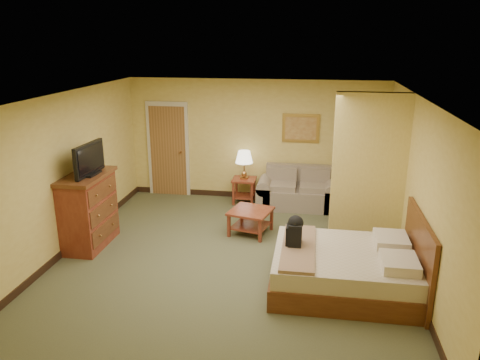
% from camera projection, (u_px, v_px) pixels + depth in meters
% --- Properties ---
extents(floor, '(6.00, 6.00, 0.00)m').
position_uv_depth(floor, '(232.00, 258.00, 7.59)').
color(floor, '#505436').
rests_on(floor, ground).
extents(ceiling, '(6.00, 6.00, 0.00)m').
position_uv_depth(ceiling, '(231.00, 97.00, 6.82)').
color(ceiling, white).
rests_on(ceiling, back_wall).
extents(back_wall, '(5.50, 0.02, 2.60)m').
position_uv_depth(back_wall, '(256.00, 141.00, 10.04)').
color(back_wall, '#DDC35E').
rests_on(back_wall, floor).
extents(left_wall, '(0.02, 6.00, 2.60)m').
position_uv_depth(left_wall, '(66.00, 174.00, 7.62)').
color(left_wall, '#DDC35E').
rests_on(left_wall, floor).
extents(right_wall, '(0.02, 6.00, 2.60)m').
position_uv_depth(right_wall, '(417.00, 190.00, 6.79)').
color(right_wall, '#DDC35E').
rests_on(right_wall, floor).
extents(partition, '(1.20, 0.15, 2.60)m').
position_uv_depth(partition, '(369.00, 171.00, 7.76)').
color(partition, '#DDC35E').
rests_on(partition, floor).
extents(door, '(0.94, 0.16, 2.10)m').
position_uv_depth(door, '(168.00, 150.00, 10.38)').
color(door, beige).
rests_on(door, floor).
extents(baseboard, '(5.50, 0.02, 0.12)m').
position_uv_depth(baseboard, '(255.00, 195.00, 10.39)').
color(baseboard, black).
rests_on(baseboard, floor).
extents(loveseat, '(1.68, 0.78, 0.85)m').
position_uv_depth(loveseat, '(298.00, 194.00, 9.79)').
color(loveseat, gray).
rests_on(loveseat, floor).
extents(side_table, '(0.49, 0.49, 0.54)m').
position_uv_depth(side_table, '(244.00, 187.00, 10.02)').
color(side_table, maroon).
rests_on(side_table, floor).
extents(table_lamp, '(0.37, 0.37, 0.61)m').
position_uv_depth(table_lamp, '(244.00, 158.00, 9.83)').
color(table_lamp, '#A16F3B').
rests_on(table_lamp, side_table).
extents(coffee_table, '(0.85, 0.85, 0.45)m').
position_uv_depth(coffee_table, '(251.00, 217.00, 8.45)').
color(coffee_table, maroon).
rests_on(coffee_table, floor).
extents(wall_picture, '(0.77, 0.04, 0.60)m').
position_uv_depth(wall_picture, '(301.00, 128.00, 9.78)').
color(wall_picture, '#B78E3F').
rests_on(wall_picture, back_wall).
extents(dresser, '(0.62, 1.18, 1.26)m').
position_uv_depth(dresser, '(89.00, 210.00, 7.88)').
color(dresser, maroon).
rests_on(dresser, floor).
extents(tv, '(0.23, 0.86, 0.53)m').
position_uv_depth(tv, '(89.00, 160.00, 7.61)').
color(tv, black).
rests_on(tv, dresser).
extents(bed, '(2.06, 1.75, 1.13)m').
position_uv_depth(bed, '(350.00, 268.00, 6.60)').
color(bed, '#522813').
rests_on(bed, floor).
extents(backpack, '(0.22, 0.28, 0.48)m').
position_uv_depth(backpack, '(295.00, 231.00, 6.62)').
color(backpack, black).
rests_on(backpack, bed).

